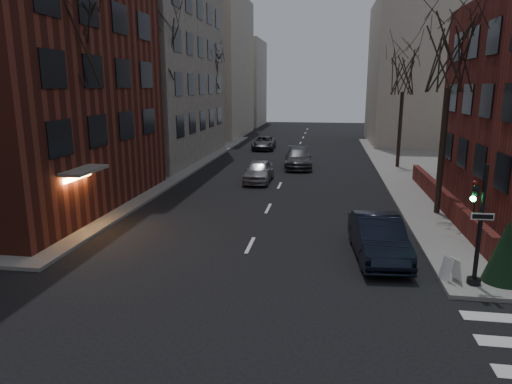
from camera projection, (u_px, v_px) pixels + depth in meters
low_wall_right at (443, 199)px, 24.39m from camera, size 0.35×16.00×1.00m
building_distant_la at (192, 67)px, 60.78m from camera, size 14.00×16.00×18.00m
building_distant_ra at (435, 73)px, 51.72m from camera, size 14.00×14.00×16.00m
building_distant_lb at (233, 83)px, 77.29m from camera, size 10.00×12.00×14.00m
traffic_signal at (477, 233)px, 14.68m from camera, size 0.76×0.44×4.00m
tree_left_a at (64, 42)px, 20.50m from camera, size 4.18×4.18×10.26m
tree_left_b at (159, 51)px, 31.95m from camera, size 4.40×4.40×10.80m
tree_left_c at (209, 71)px, 45.63m from camera, size 3.96×3.96×9.72m
tree_right_a at (451, 54)px, 21.83m from camera, size 3.96×3.96×9.72m
tree_right_b at (404, 72)px, 35.41m from camera, size 3.74×3.74×9.18m
streetlamp_near at (149, 123)px, 29.07m from camera, size 0.36×0.36×6.28m
streetlamp_far at (221, 108)px, 48.33m from camera, size 0.36×0.36×6.28m
parked_sedan at (378, 237)px, 17.62m from camera, size 2.14×5.10×1.64m
car_lane_silver at (259, 171)px, 31.78m from camera, size 1.80×4.43×1.51m
car_lane_gray at (298, 158)px, 37.31m from camera, size 2.54×5.51×1.56m
car_lane_far at (264, 143)px, 48.26m from camera, size 2.46×4.99×1.36m
sandwich_board at (451, 269)px, 15.24m from camera, size 0.53×0.60×0.80m
evergreen_shrub at (506, 251)px, 15.00m from camera, size 1.64×1.64×2.16m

